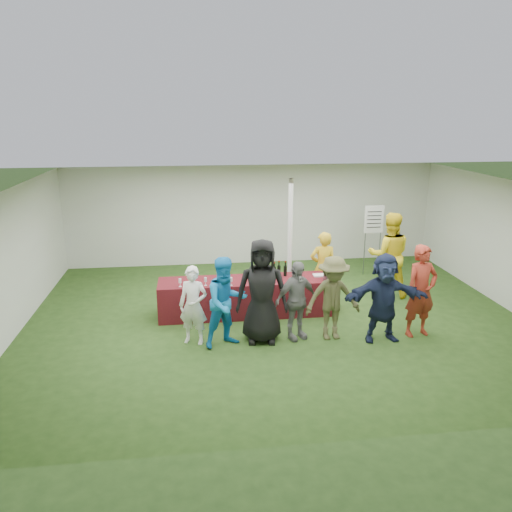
{
  "coord_description": "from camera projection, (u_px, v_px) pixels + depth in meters",
  "views": [
    {
      "loc": [
        -1.6,
        -9.3,
        4.09
      ],
      "look_at": [
        -0.37,
        0.34,
        1.25
      ],
      "focal_mm": 35.0,
      "sensor_mm": 36.0,
      "label": 1
    }
  ],
  "objects": [
    {
      "name": "serving_table",
      "position": [
        246.0,
        297.0,
        10.35
      ],
      "size": [
        3.6,
        0.8,
        0.75
      ],
      "primitive_type": "cube",
      "color": "#5E1516",
      "rests_on": "ground"
    },
    {
      "name": "customer_6",
      "position": [
        421.0,
        291.0,
        9.23
      ],
      "size": [
        0.71,
        0.54,
        1.75
      ],
      "primitive_type": "imported",
      "rotation": [
        0.0,
        0.0,
        0.2
      ],
      "color": "maroon",
      "rests_on": "ground"
    },
    {
      "name": "customer_5",
      "position": [
        384.0,
        298.0,
        9.03
      ],
      "size": [
        1.55,
        0.52,
        1.66
      ],
      "primitive_type": "imported",
      "rotation": [
        0.0,
        0.0,
        -0.02
      ],
      "color": "#18223E",
      "rests_on": "ground"
    },
    {
      "name": "ground",
      "position": [
        276.0,
        319.0,
        10.2
      ],
      "size": [
        60.0,
        60.0,
        0.0
      ],
      "primitive_type": "plane",
      "color": "#284719",
      "rests_on": "ground"
    },
    {
      "name": "staff_pourer",
      "position": [
        323.0,
        267.0,
        10.89
      ],
      "size": [
        0.58,
        0.38,
        1.6
      ],
      "primitive_type": "imported",
      "rotation": [
        0.0,
        0.0,
        3.14
      ],
      "color": "gold",
      "rests_on": "ground"
    },
    {
      "name": "wine_list_sign",
      "position": [
        374.0,
        225.0,
        12.62
      ],
      "size": [
        0.5,
        0.03,
        1.8
      ],
      "color": "slate",
      "rests_on": "ground"
    },
    {
      "name": "customer_0",
      "position": [
        193.0,
        305.0,
        8.95
      ],
      "size": [
        0.62,
        0.51,
        1.45
      ],
      "primitive_type": "imported",
      "rotation": [
        0.0,
        0.0,
        -0.34
      ],
      "color": "white",
      "rests_on": "ground"
    },
    {
      "name": "customer_3",
      "position": [
        296.0,
        301.0,
        9.12
      ],
      "size": [
        0.95,
        0.66,
        1.49
      ],
      "primitive_type": "imported",
      "rotation": [
        0.0,
        0.0,
        0.38
      ],
      "color": "slate",
      "rests_on": "ground"
    },
    {
      "name": "water_bottle",
      "position": [
        252.0,
        273.0,
        10.3
      ],
      "size": [
        0.07,
        0.07,
        0.23
      ],
      "color": "silver",
      "rests_on": "serving_table"
    },
    {
      "name": "tent",
      "position": [
        290.0,
        239.0,
        11.02
      ],
      "size": [
        10.0,
        10.0,
        10.0
      ],
      "color": "white",
      "rests_on": "ground"
    },
    {
      "name": "staff_back",
      "position": [
        389.0,
        255.0,
        11.2
      ],
      "size": [
        1.08,
        0.92,
        1.94
      ],
      "primitive_type": "imported",
      "rotation": [
        0.0,
        0.0,
        2.92
      ],
      "color": "yellow",
      "rests_on": "ground"
    },
    {
      "name": "wine_glasses",
      "position": [
        203.0,
        280.0,
        9.85
      ],
      "size": [
        1.06,
        0.13,
        0.16
      ],
      "color": "silver",
      "rests_on": "serving_table"
    },
    {
      "name": "customer_1",
      "position": [
        226.0,
        302.0,
        8.83
      ],
      "size": [
        0.98,
        0.88,
        1.66
      ],
      "primitive_type": "imported",
      "rotation": [
        0.0,
        0.0,
        0.38
      ],
      "color": "#157DC5",
      "rests_on": "ground"
    },
    {
      "name": "dump_bucket",
      "position": [
        328.0,
        276.0,
        10.21
      ],
      "size": [
        0.22,
        0.22,
        0.18
      ],
      "primitive_type": "cylinder",
      "color": "slate",
      "rests_on": "serving_table"
    },
    {
      "name": "customer_2",
      "position": [
        262.0,
        291.0,
        8.98
      ],
      "size": [
        1.01,
        0.72,
        1.92
      ],
      "primitive_type": "imported",
      "rotation": [
        0.0,
        0.0,
        -0.12
      ],
      "color": "black",
      "rests_on": "ground"
    },
    {
      "name": "wine_bottles",
      "position": [
        273.0,
        271.0,
        10.42
      ],
      "size": [
        0.63,
        0.15,
        0.32
      ],
      "color": "black",
      "rests_on": "serving_table"
    },
    {
      "name": "bar_towel",
      "position": [
        319.0,
        275.0,
        10.47
      ],
      "size": [
        0.25,
        0.18,
        0.03
      ],
      "primitive_type": "cube",
      "color": "white",
      "rests_on": "serving_table"
    },
    {
      "name": "customer_4",
      "position": [
        333.0,
        298.0,
        9.11
      ],
      "size": [
        1.05,
        0.63,
        1.59
      ],
      "primitive_type": "imported",
      "rotation": [
        0.0,
        0.0,
        0.04
      ],
      "color": "#4E4D2C",
      "rests_on": "ground"
    }
  ]
}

